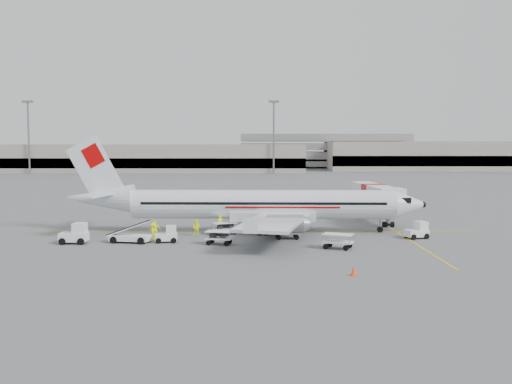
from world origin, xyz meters
TOP-DOWN VIEW (x-y plane):
  - ground at (0.00, 0.00)m, footprint 360.00×360.00m
  - stripe_lead at (0.00, 0.00)m, footprint 44.00×0.20m
  - stripe_cross at (14.00, -8.00)m, footprint 0.20×20.00m
  - terminal_west at (-40.00, 130.00)m, footprint 110.00×22.00m
  - terminal_east at (70.00, 145.00)m, footprint 90.00×26.00m
  - parking_garage at (25.00, 160.00)m, footprint 62.00×24.00m
  - treeline at (0.00, 175.00)m, footprint 300.00×3.00m
  - mast_west at (-70.00, 118.00)m, footprint 3.20×1.20m
  - mast_center at (5.00, 118.00)m, footprint 3.20×1.20m
  - aircraft at (0.74, -0.55)m, footprint 34.64×27.35m
  - jet_bridge at (13.50, 8.66)m, footprint 4.22×16.10m
  - belt_loader at (-11.13, -6.75)m, footprint 4.93×2.54m
  - tug_fore at (14.88, -4.43)m, footprint 2.33×1.80m
  - tug_mid at (-7.95, -6.64)m, footprint 2.07×1.36m
  - tug_aft at (-15.96, -7.30)m, footprint 2.38×1.37m
  - cart_loaded_a at (-3.06, -2.00)m, footprint 2.57×2.05m
  - cart_loaded_b at (-3.18, -7.70)m, footprint 2.50×1.77m
  - cart_empty_a at (2.90, -4.69)m, footprint 2.41×1.46m
  - cart_empty_b at (6.85, -9.75)m, footprint 2.81×2.26m
  - cone_nose at (16.39, -2.56)m, footprint 0.37×0.37m
  - cone_port at (5.31, 16.82)m, footprint 0.36×0.36m
  - cone_stbd at (6.55, -19.58)m, footprint 0.43×0.43m
  - crew_a at (-3.46, -1.50)m, footprint 0.82×0.78m
  - crew_b at (-5.63, -3.06)m, footprint 0.93×0.81m
  - crew_c at (-9.32, -5.45)m, footprint 0.88×1.16m
  - crew_d at (-9.18, -5.29)m, footprint 1.13×0.86m

SIDE VIEW (x-z plane):
  - ground at x=0.00m, z-range 0.00..0.00m
  - stripe_lead at x=0.00m, z-range 0.00..0.01m
  - stripe_cross at x=14.00m, z-range 0.00..0.01m
  - cone_port at x=5.31m, z-range 0.00..0.59m
  - cone_nose at x=16.39m, z-range 0.00..0.61m
  - cone_stbd at x=6.55m, z-range 0.00..0.70m
  - cart_loaded_a at x=-3.06m, z-range 0.00..1.17m
  - cart_loaded_b at x=-3.18m, z-range 0.00..1.19m
  - cart_empty_a at x=2.90m, z-range 0.00..1.24m
  - cart_empty_b at x=6.85m, z-range 0.00..1.27m
  - tug_mid at x=-7.95m, z-range 0.00..1.50m
  - tug_fore at x=14.88m, z-range 0.00..1.59m
  - crew_c at x=-9.32m, z-range 0.00..1.60m
  - crew_b at x=-5.63m, z-range 0.00..1.63m
  - crew_d at x=-9.18m, z-range 0.00..1.79m
  - tug_aft at x=-15.96m, z-range 0.00..1.83m
  - crew_a at x=-3.46m, z-range 0.00..1.89m
  - belt_loader at x=-11.13m, z-range 0.00..2.55m
  - jet_bridge at x=13.50m, z-range 0.00..4.18m
  - treeline at x=0.00m, z-range 0.00..6.00m
  - terminal_west at x=-40.00m, z-range 0.00..9.00m
  - aircraft at x=0.74m, z-range 0.00..9.44m
  - terminal_east at x=70.00m, z-range 0.00..10.00m
  - parking_garage at x=25.00m, z-range 0.00..14.00m
  - mast_west at x=-70.00m, z-range 0.00..22.00m
  - mast_center at x=5.00m, z-range 0.00..22.00m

